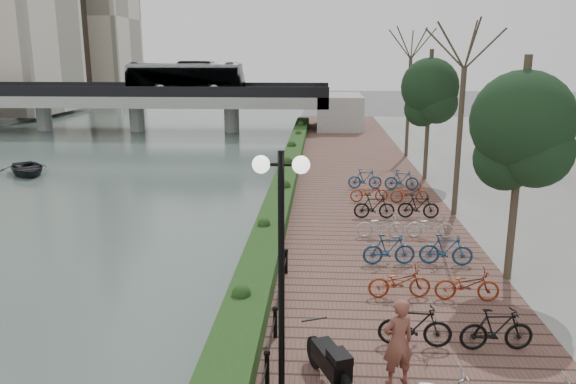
# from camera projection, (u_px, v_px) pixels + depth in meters

# --- Properties ---
(river_water) EXTENTS (30.00, 130.00, 0.02)m
(river_water) POSITION_uv_depth(u_px,v_px,m) (31.00, 175.00, 33.71)
(river_water) COLOR #4E6159
(river_water) RESTS_ON ground
(promenade) EXTENTS (8.00, 75.00, 0.50)m
(promenade) POSITION_uv_depth(u_px,v_px,m) (356.00, 209.00, 25.26)
(promenade) COLOR brown
(promenade) RESTS_ON ground
(hedge) EXTENTS (1.10, 56.00, 0.60)m
(hedge) POSITION_uv_depth(u_px,v_px,m) (284.00, 184.00, 27.75)
(hedge) COLOR #173513
(hedge) RESTS_ON promenade
(lamppost) EXTENTS (1.02, 0.32, 4.86)m
(lamppost) POSITION_uv_depth(u_px,v_px,m) (281.00, 225.00, 10.05)
(lamppost) COLOR black
(lamppost) RESTS_ON promenade
(motorcycle) EXTENTS (1.21, 1.88, 1.13)m
(motorcycle) POSITION_uv_depth(u_px,v_px,m) (329.00, 360.00, 11.18)
(motorcycle) COLOR black
(motorcycle) RESTS_ON promenade
(pedestrian) EXTENTS (0.79, 0.66, 1.84)m
(pedestrian) POSITION_uv_depth(u_px,v_px,m) (398.00, 342.00, 11.16)
(pedestrian) COLOR brown
(pedestrian) RESTS_ON promenade
(bicycle_parking) EXTENTS (2.40, 19.89, 1.00)m
(bicycle_parking) POSITION_uv_depth(u_px,v_px,m) (411.00, 238.00, 18.92)
(bicycle_parking) COLOR #B5B5BA
(bicycle_parking) RESTS_ON promenade
(street_trees) EXTENTS (3.20, 37.12, 6.80)m
(street_trees) POSITION_uv_depth(u_px,v_px,m) (482.00, 152.00, 19.54)
(street_trees) COLOR #31291D
(street_trees) RESTS_ON promenade
(bridge) EXTENTS (36.00, 10.77, 6.50)m
(bridge) POSITION_uv_depth(u_px,v_px,m) (146.00, 95.00, 52.25)
(bridge) COLOR gray
(bridge) RESTS_ON ground
(boat) EXTENTS (4.42, 4.63, 0.78)m
(boat) POSITION_uv_depth(u_px,v_px,m) (27.00, 168.00, 33.53)
(boat) COLOR black
(boat) RESTS_ON river_water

